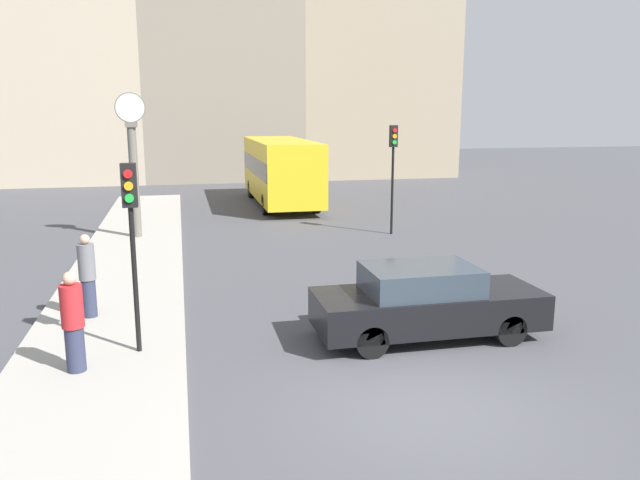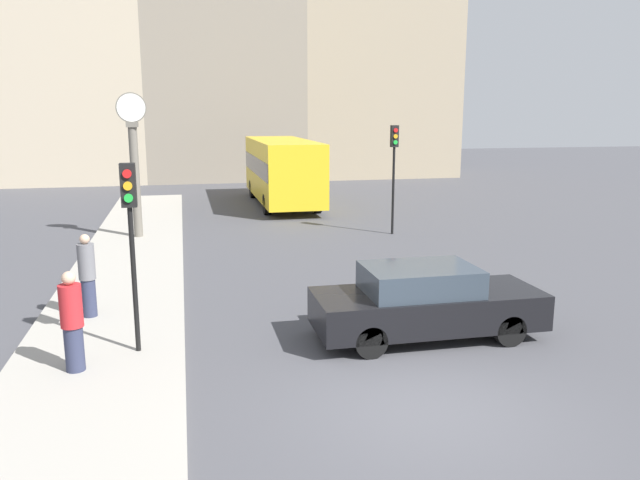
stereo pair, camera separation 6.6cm
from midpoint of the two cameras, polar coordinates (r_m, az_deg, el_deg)
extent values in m
plane|color=#47474C|center=(9.92, 9.80, -14.79)|extent=(120.00, 120.00, 0.00)
cube|color=#A39E93|center=(20.11, -16.65, -1.23)|extent=(3.03, 26.78, 0.11)
cube|color=#B7A88E|center=(41.63, -22.26, 14.34)|extent=(9.12, 5.00, 13.77)
cube|color=gray|center=(41.19, -8.74, 14.85)|extent=(9.79, 5.00, 13.42)
cube|color=gray|center=(43.07, 5.22, 14.71)|extent=(10.37, 5.00, 13.29)
cube|color=black|center=(12.48, 9.92, -6.17)|extent=(4.45, 1.70, 0.69)
cube|color=#2D3842|center=(12.24, 9.25, -3.57)|extent=(2.14, 1.53, 0.51)
cylinder|color=black|center=(13.77, 14.06, -5.94)|extent=(0.61, 0.22, 0.61)
cylinder|color=black|center=(12.53, 17.09, -7.89)|extent=(0.61, 0.22, 0.61)
cylinder|color=black|center=(12.81, 2.84, -6.93)|extent=(0.61, 0.22, 0.61)
cylinder|color=black|center=(11.47, 4.81, -9.24)|extent=(0.61, 0.22, 0.61)
cube|color=gold|center=(29.58, -3.42, 6.52)|extent=(2.50, 8.84, 2.69)
cube|color=#1E232D|center=(29.57, -3.42, 6.88)|extent=(2.52, 8.66, 0.79)
cylinder|color=black|center=(32.59, -2.22, 4.79)|extent=(0.28, 0.90, 0.90)
cylinder|color=black|center=(32.27, -6.12, 4.67)|extent=(0.28, 0.90, 0.90)
cylinder|color=black|center=(27.26, -0.17, 3.43)|extent=(0.28, 0.90, 0.90)
cylinder|color=black|center=(26.88, -4.80, 3.27)|extent=(0.28, 0.90, 0.90)
cylinder|color=black|center=(11.61, -16.46, -3.56)|extent=(0.09, 0.09, 2.65)
cube|color=black|center=(11.29, -16.97, 4.82)|extent=(0.26, 0.20, 0.76)
cylinder|color=red|center=(11.15, -17.08, 5.81)|extent=(0.15, 0.04, 0.15)
cylinder|color=orange|center=(11.17, -17.01, 4.75)|extent=(0.15, 0.04, 0.15)
cylinder|color=green|center=(11.20, -16.95, 3.69)|extent=(0.15, 0.04, 0.15)
cylinder|color=black|center=(22.59, 6.79, 4.47)|extent=(0.09, 0.09, 3.13)
cube|color=black|center=(22.42, 6.91, 9.41)|extent=(0.26, 0.20, 0.76)
cylinder|color=red|center=(22.30, 7.03, 9.93)|extent=(0.15, 0.04, 0.15)
cylinder|color=orange|center=(22.31, 7.01, 9.39)|extent=(0.15, 0.04, 0.15)
cylinder|color=green|center=(22.32, 7.00, 8.86)|extent=(0.15, 0.04, 0.15)
cylinder|color=#666056|center=(22.28, -16.43, 5.05)|extent=(0.29, 0.29, 3.74)
cube|color=#666056|center=(22.15, -16.72, 10.09)|extent=(0.38, 0.38, 0.18)
cylinder|color=#666056|center=(22.15, -16.81, 11.51)|extent=(1.00, 0.04, 1.00)
cylinder|color=white|center=(22.15, -16.81, 11.51)|extent=(0.93, 0.06, 0.93)
cylinder|color=#2D334C|center=(14.11, -20.23, -4.98)|extent=(0.30, 0.30, 0.81)
cylinder|color=slate|center=(13.92, -20.46, -1.87)|extent=(0.35, 0.35, 0.76)
sphere|color=tan|center=(13.82, -20.61, 0.08)|extent=(0.21, 0.21, 0.21)
cylinder|color=#2D334C|center=(11.35, -21.38, -9.22)|extent=(0.31, 0.31, 0.77)
cylinder|color=red|center=(11.12, -21.67, -5.61)|extent=(0.37, 0.37, 0.72)
sphere|color=tan|center=(10.99, -21.86, -3.25)|extent=(0.22, 0.22, 0.22)
camera|label=1|loc=(0.03, -89.88, 0.03)|focal=35.00mm
camera|label=2|loc=(0.03, 90.12, -0.03)|focal=35.00mm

